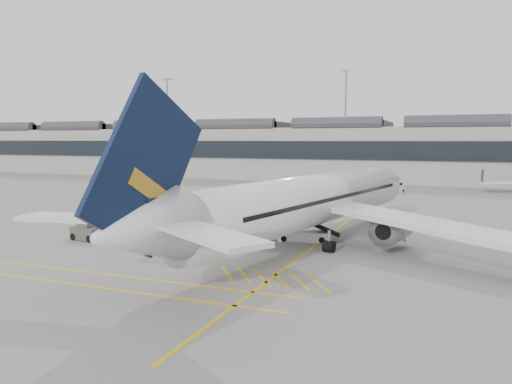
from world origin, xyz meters
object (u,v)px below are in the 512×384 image
at_px(baggage_cart_a, 261,220).
at_px(ramp_agent_b, 245,221).
at_px(belt_loader, 302,233).
at_px(ramp_agent_a, 238,226).
at_px(pushback_tug, 88,232).
at_px(airliner_main, 309,202).

xyz_separation_m(baggage_cart_a, ramp_agent_b, (-1.38, -0.49, -0.18)).
height_order(belt_loader, ramp_agent_a, belt_loader).
bearing_deg(pushback_tug, ramp_agent_b, 48.30).
distance_m(baggage_cart_a, ramp_agent_b, 1.47).
bearing_deg(pushback_tug, baggage_cart_a, 46.36).
bearing_deg(pushback_tug, belt_loader, 29.10).
distance_m(airliner_main, belt_loader, 3.17).
bearing_deg(ramp_agent_b, baggage_cart_a, 160.41).
distance_m(belt_loader, ramp_agent_b, 6.83).
relative_size(airliner_main, ramp_agent_a, 25.17).
bearing_deg(airliner_main, ramp_agent_a, -177.16).
distance_m(baggage_cart_a, ramp_agent_a, 3.24).
relative_size(belt_loader, pushback_tug, 1.86).
xyz_separation_m(airliner_main, ramp_agent_b, (-7.18, 3.59, -2.62)).
relative_size(belt_loader, baggage_cart_a, 2.38).
relative_size(airliner_main, belt_loader, 8.17).
height_order(ramp_agent_a, pushback_tug, ramp_agent_a).
distance_m(ramp_agent_a, pushback_tug, 12.94).
height_order(baggage_cart_a, ramp_agent_b, baggage_cart_a).
bearing_deg(airliner_main, belt_loader, 139.23).
bearing_deg(baggage_cart_a, airliner_main, -56.40).
xyz_separation_m(belt_loader, pushback_tug, (-17.09, -6.62, 0.05)).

